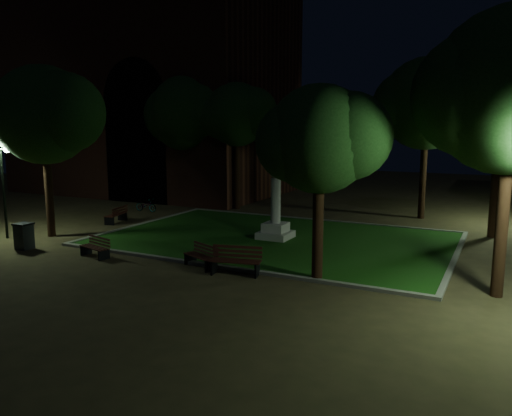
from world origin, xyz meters
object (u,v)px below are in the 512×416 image
(monument, at_px, (276,219))
(bench_west_near, at_px, (96,248))
(bench_left_side, at_px, (117,215))
(bicycle, at_px, (146,205))
(bench_near_right, at_px, (236,261))
(bench_near_left, at_px, (202,257))
(trash_bin, at_px, (24,236))

(monument, bearing_deg, bench_west_near, -130.42)
(bench_left_side, height_order, bicycle, bench_left_side)
(bench_near_right, relative_size, bench_left_side, 1.12)
(bench_west_near, xyz_separation_m, bench_left_side, (-4.17, 5.79, 0.04))
(bench_near_left, distance_m, bench_near_right, 1.56)
(bench_left_side, distance_m, trash_bin, 6.20)
(trash_bin, bearing_deg, bench_left_side, 95.21)
(bench_left_side, relative_size, trash_bin, 1.52)
(bench_near_left, bearing_deg, bench_left_side, 172.02)
(monument, bearing_deg, bench_near_right, -79.69)
(bench_left_side, xyz_separation_m, bicycle, (-0.94, 3.55, -0.02))
(bench_west_near, distance_m, bench_left_side, 7.14)
(monument, distance_m, bench_near_left, 5.32)
(monument, distance_m, bench_left_side, 9.23)
(monument, xyz_separation_m, bench_left_side, (-9.21, -0.13, -0.55))
(bench_near_left, relative_size, bench_left_side, 0.95)
(monument, height_order, bench_west_near, monument)
(bench_near_left, xyz_separation_m, bench_left_side, (-8.67, 5.13, 0.02))
(bench_left_side, bearing_deg, trash_bin, -8.05)
(bench_west_near, xyz_separation_m, bicycle, (-5.11, 9.34, 0.02))
(bench_near_right, bearing_deg, bench_west_near, 169.92)
(trash_bin, bearing_deg, bench_west_near, 6.03)
(bench_near_right, height_order, bench_left_side, bench_near_right)
(bench_left_side, bearing_deg, bench_near_right, 49.05)
(bench_west_near, bearing_deg, trash_bin, -160.79)
(bench_near_left, height_order, bench_west_near, bench_near_left)
(bench_west_near, height_order, bicycle, bench_west_near)
(bicycle, bearing_deg, bench_near_right, -129.48)
(monument, xyz_separation_m, bench_west_near, (-5.03, -5.91, -0.59))
(bench_near_left, height_order, bench_left_side, bench_left_side)
(bench_west_near, bearing_deg, bicycle, 131.88)
(bench_near_left, relative_size, trash_bin, 1.44)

